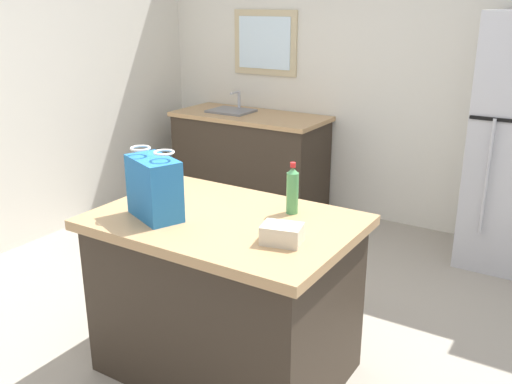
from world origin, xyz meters
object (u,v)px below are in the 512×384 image
small_box (282,234)px  shopping_bag (154,187)px  kitchen_island (226,295)px  bottle (292,190)px

small_box → shopping_bag: bearing=-175.4°
kitchen_island → bottle: size_ratio=4.85×
small_box → kitchen_island: bearing=163.5°
small_box → bottle: bottle is taller
kitchen_island → bottle: bottle is taller
kitchen_island → bottle: bearing=43.2°
bottle → shopping_bag: bearing=-143.3°
kitchen_island → small_box: (0.40, -0.12, 0.48)m
shopping_bag → small_box: (0.70, 0.06, -0.11)m
kitchen_island → shopping_bag: 0.69m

